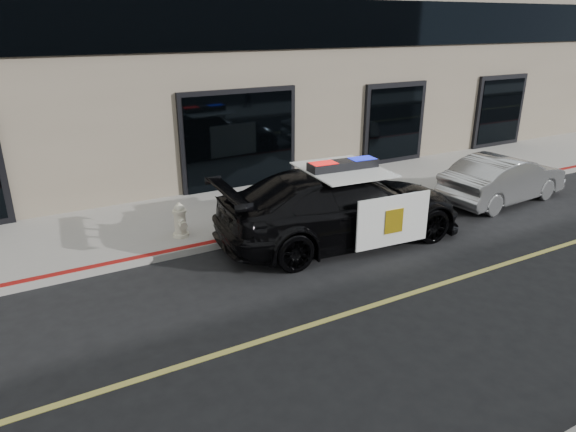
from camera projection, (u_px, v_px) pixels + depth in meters
ground at (444, 283)px, 9.55m from camera, size 120.00×120.00×0.00m
sidewalk_n at (301, 199)px, 13.81m from camera, size 60.00×3.50×0.15m
police_car at (342, 205)px, 11.17m from camera, size 3.11×5.90×1.82m
silver_sedan at (503, 179)px, 13.68m from camera, size 1.98×4.08×1.27m
fire_hydrant at (180, 221)px, 11.12m from camera, size 0.35×0.49×0.77m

